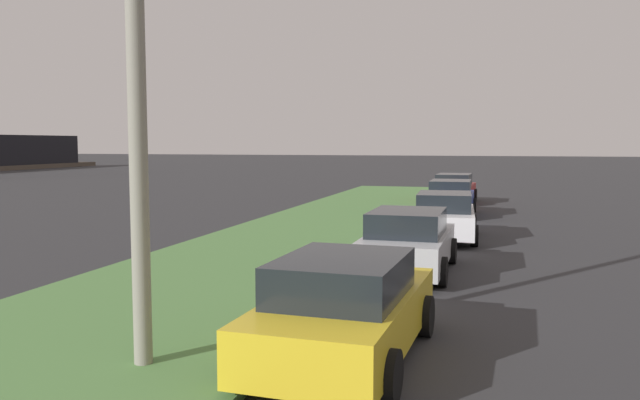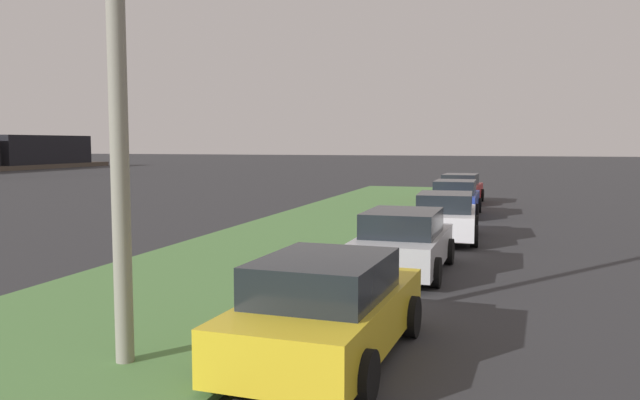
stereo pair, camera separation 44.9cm
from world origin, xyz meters
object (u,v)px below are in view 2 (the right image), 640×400
(parked_car_blue, at_px, (455,198))
(streetlight, at_px, (139,32))
(parked_car_yellow, at_px, (327,309))
(parked_car_red, at_px, (461,189))
(parked_car_silver, at_px, (403,242))
(parked_car_white, at_px, (445,217))

(parked_car_blue, height_order, streetlight, streetlight)
(parked_car_yellow, bearing_deg, parked_car_red, 2.69)
(parked_car_silver, bearing_deg, parked_car_red, 0.77)
(parked_car_red, bearing_deg, parked_car_yellow, -177.44)
(parked_car_yellow, relative_size, parked_car_white, 1.00)
(parked_car_silver, bearing_deg, streetlight, 164.52)
(parked_car_silver, xyz_separation_m, parked_car_red, (17.86, 0.11, 0.00))
(parked_car_red, bearing_deg, parked_car_blue, -175.41)
(parked_car_silver, height_order, parked_car_red, same)
(parked_car_silver, height_order, streetlight, streetlight)
(parked_car_white, xyz_separation_m, parked_car_blue, (6.80, 0.29, 0.00))
(parked_car_blue, bearing_deg, parked_car_yellow, 178.95)
(parked_car_silver, xyz_separation_m, streetlight, (-7.44, 2.12, 3.67))
(parked_car_silver, height_order, parked_car_white, same)
(streetlight, bearing_deg, parked_car_silver, -15.89)
(parked_car_white, bearing_deg, parked_car_blue, -0.59)
(parked_car_white, height_order, streetlight, streetlight)
(parked_car_silver, relative_size, parked_car_blue, 1.00)
(parked_car_yellow, relative_size, parked_car_silver, 1.01)
(parked_car_yellow, xyz_separation_m, parked_car_blue, (18.48, -0.13, 0.00))
(parked_car_blue, xyz_separation_m, streetlight, (-19.72, 2.22, 3.67))
(parked_car_white, bearing_deg, streetlight, 165.97)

